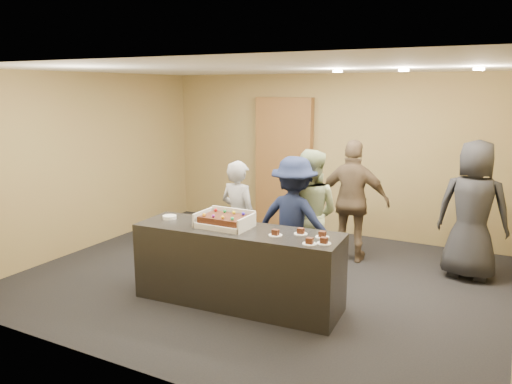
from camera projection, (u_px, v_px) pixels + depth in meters
room at (261, 177)px, 6.34m from camera, size 6.04×6.00×2.70m
serving_counter at (238, 266)px, 5.75m from camera, size 2.44×0.86×0.90m
storage_cabinet at (284, 163)px, 8.83m from camera, size 1.05×0.15×2.30m
cake_box at (226, 223)px, 5.75m from camera, size 0.61×0.42×0.18m
sheet_cake at (224, 219)px, 5.72m from camera, size 0.52×0.36×0.11m
plate_stack at (170, 217)px, 6.08m from camera, size 0.17×0.17×0.04m
slice_a at (275, 233)px, 5.40m from camera, size 0.15×0.15×0.07m
slice_b at (301, 232)px, 5.45m from camera, size 0.15×0.15×0.07m
slice_c at (310, 242)px, 5.10m from camera, size 0.15×0.15×0.07m
slice_d at (322, 235)px, 5.33m from camera, size 0.15×0.15×0.07m
slice_e at (324, 242)px, 5.11m from camera, size 0.15×0.15×0.07m
person_server_grey at (239, 218)px, 6.62m from camera, size 0.62×0.47×1.54m
person_sage_man at (308, 214)px, 6.49m from camera, size 0.87×0.70×1.71m
person_navy_man at (294, 221)px, 6.31m from camera, size 1.07×0.63×1.64m
person_brown_extra at (353, 201)px, 7.11m from camera, size 1.06×0.52×1.76m
person_dark_suit at (473, 210)px, 6.45m from camera, size 0.92×0.62×1.83m
ceiling_spotlights at (404, 70)px, 5.77m from camera, size 1.72×0.12×0.03m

